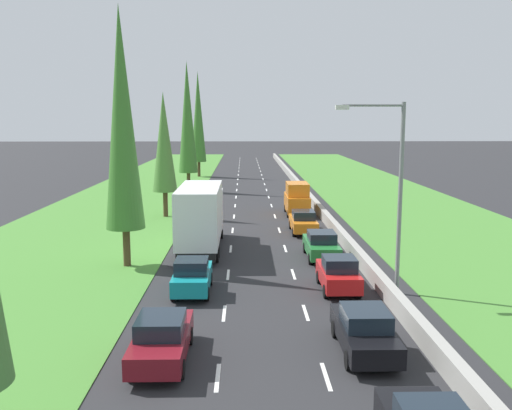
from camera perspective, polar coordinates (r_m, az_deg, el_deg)
The scene contains 18 objects.
ground_plane at distance 62.40m, azimuth -0.42°, elevation 1.19°, with size 300.00×300.00×0.00m, color #28282B.
grass_verge_left at distance 63.50m, azimuth -11.91°, elevation 1.15°, with size 14.00×140.00×0.04m, color #478433.
grass_verge_right at distance 64.23m, azimuth 12.50°, elevation 1.22°, with size 14.00×140.00×0.04m, color #478433.
median_barrier at distance 62.69m, azimuth 4.80°, elevation 1.59°, with size 0.44×120.00×0.85m, color #9E9B93.
lane_markings at distance 62.40m, azimuth -0.42°, elevation 1.20°, with size 3.64×116.00×0.01m.
maroon_sedan_left_lane at distance 19.82m, azimuth -9.63°, elevation -13.31°, with size 1.82×4.50×1.64m.
black_sedan_right_lane_second at distance 20.58m, azimuth 11.04°, elevation -12.49°, with size 1.82×4.50×1.64m.
teal_hatchback_left_lane at distance 26.85m, azimuth -6.54°, elevation -7.25°, with size 1.74×3.90×1.72m.
red_hatchback_right_lane at distance 27.37m, azimuth 8.43°, elevation -6.98°, with size 1.74×3.90×1.72m.
green_sedan_right_lane at distance 33.45m, azimuth 6.70°, elevation -4.09°, with size 1.82×4.50×1.64m.
orange_sedan_right_lane at distance 40.87m, azimuth 4.86°, elevation -1.71°, with size 1.82×4.50×1.64m.
white_box_truck_left_lane at distance 35.16m, azimuth -5.65°, elevation -1.16°, with size 2.46×9.40×4.18m.
orange_van_right_lane at distance 48.42m, azimuth 4.22°, elevation 0.64°, with size 1.96×4.90×2.82m.
poplar_tree_second at distance 31.43m, azimuth -13.55°, elevation 8.53°, with size 2.16×2.16×14.34m.
poplar_tree_third at distance 47.38m, azimuth -9.40°, elevation 6.33°, with size 2.06×2.06×10.51m.
poplar_tree_fourth at distance 64.16m, azimuth -7.03°, elevation 8.86°, with size 2.17×2.17×14.70m.
poplar_tree_fifth at distance 80.68m, azimuth -5.94°, elevation 8.94°, with size 2.17×2.17×14.97m.
street_light_mast at distance 26.52m, azimuth 13.86°, elevation 2.04°, with size 3.20×0.28×9.00m.
Camera 1 is at (-0.88, -1.86, 8.22)m, focal length 39.08 mm.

